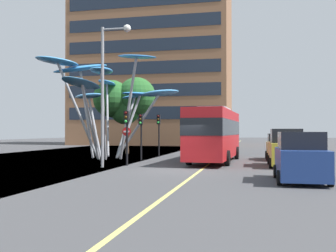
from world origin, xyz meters
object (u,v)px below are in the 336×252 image
object	(u,v)px
car_parked_near	(301,158)
street_lamp	(109,78)
traffic_light_kerb_near	(127,126)
car_parked_mid	(286,149)
car_parked_far	(280,147)
traffic_light_kerb_far	(141,127)
traffic_light_island_mid	(159,126)
no_entry_sign	(127,139)
red_bus	(215,132)
leaf_sculpture	(105,85)

from	to	relation	value
car_parked_near	street_lamp	bearing A→B (deg)	156.11
traffic_light_kerb_near	car_parked_mid	xyz separation A→B (m)	(9.55, 1.58, -1.41)
car_parked_far	traffic_light_kerb_far	bearing A→B (deg)	-164.94
car_parked_far	street_lamp	world-z (taller)	street_lamp
traffic_light_island_mid	no_entry_sign	xyz separation A→B (m)	(-0.72, -6.36, -0.95)
traffic_light_island_mid	street_lamp	size ratio (longest dim) A/B	0.42
traffic_light_island_mid	no_entry_sign	bearing A→B (deg)	-96.48
traffic_light_kerb_near	street_lamp	world-z (taller)	street_lamp
car_parked_mid	car_parked_far	size ratio (longest dim) A/B	1.04
red_bus	leaf_sculpture	bearing A→B (deg)	166.60
leaf_sculpture	car_parked_far	size ratio (longest dim) A/B	2.59
leaf_sculpture	traffic_light_kerb_far	size ratio (longest dim) A/B	3.26
car_parked_mid	no_entry_sign	xyz separation A→B (m)	(-10.39, 0.99, 0.55)
leaf_sculpture	traffic_light_kerb_near	size ratio (longest dim) A/B	3.27
no_entry_sign	traffic_light_kerb_near	bearing A→B (deg)	-71.82
red_bus	leaf_sculpture	world-z (taller)	leaf_sculpture
traffic_light_kerb_near	car_parked_mid	world-z (taller)	traffic_light_kerb_near
no_entry_sign	street_lamp	bearing A→B (deg)	-88.09
red_bus	traffic_light_kerb_near	size ratio (longest dim) A/B	3.15
traffic_light_island_mid	car_parked_mid	bearing A→B (deg)	-37.23
car_parked_mid	traffic_light_island_mid	bearing A→B (deg)	142.77
car_parked_far	street_lamp	bearing A→B (deg)	-140.49
leaf_sculpture	car_parked_mid	world-z (taller)	leaf_sculpture
leaf_sculpture	traffic_light_island_mid	distance (m)	5.64
car_parked_near	traffic_light_kerb_near	bearing A→B (deg)	149.02
traffic_light_island_mid	car_parked_near	distance (m)	17.65
car_parked_far	no_entry_sign	xyz separation A→B (m)	(-10.41, -4.73, 0.68)
leaf_sculpture	traffic_light_island_mid	bearing A→B (deg)	33.52
street_lamp	no_entry_sign	world-z (taller)	street_lamp
street_lamp	traffic_light_kerb_near	bearing A→B (deg)	58.89
traffic_light_island_mid	car_parked_far	bearing A→B (deg)	-9.54
traffic_light_kerb_near	no_entry_sign	bearing A→B (deg)	108.18
traffic_light_kerb_near	red_bus	bearing A→B (deg)	40.44
car_parked_far	street_lamp	size ratio (longest dim) A/B	0.51
red_bus	leaf_sculpture	xyz separation A→B (m)	(-8.94, 2.13, 3.80)
car_parked_near	car_parked_mid	bearing A→B (deg)	90.16
traffic_light_kerb_near	car_parked_near	xyz separation A→B (m)	(9.57, -5.75, -1.48)
red_bus	car_parked_far	distance (m)	5.59
traffic_light_kerb_far	leaf_sculpture	bearing A→B (deg)	152.95
traffic_light_kerb_far	no_entry_sign	bearing A→B (deg)	-101.71
leaf_sculpture	street_lamp	bearing A→B (deg)	-67.05
car_parked_mid	leaf_sculpture	bearing A→B (deg)	160.31
leaf_sculpture	car_parked_mid	distance (m)	15.10
red_bus	car_parked_mid	xyz separation A→B (m)	(4.54, -2.69, -1.00)
traffic_light_island_mid	car_parked_mid	size ratio (longest dim) A/B	0.79
car_parked_near	street_lamp	xyz separation A→B (m)	(-10.29, 4.56, 4.31)
leaf_sculpture	red_bus	bearing A→B (deg)	-13.40
red_bus	traffic_light_kerb_far	world-z (taller)	red_bus
car_parked_mid	no_entry_sign	bearing A→B (deg)	174.56
traffic_light_kerb_far	street_lamp	world-z (taller)	street_lamp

